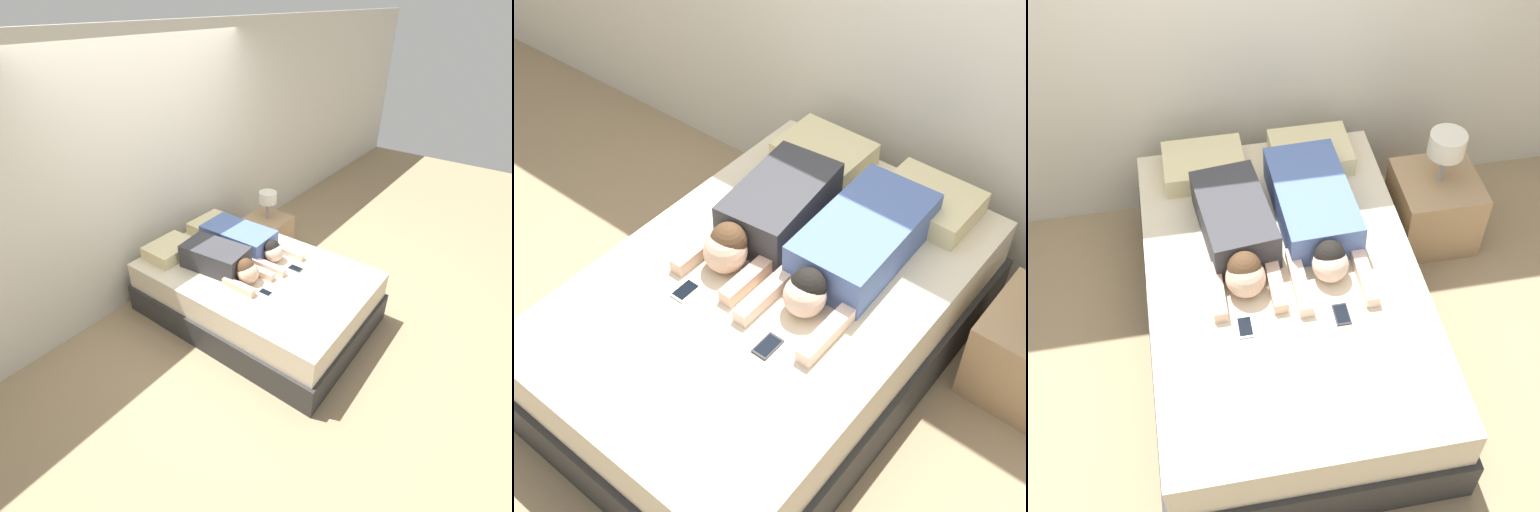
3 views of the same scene
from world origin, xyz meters
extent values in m
plane|color=#9E8460|center=(0.00, 0.00, 0.00)|extent=(12.00, 12.00, 0.00)
cube|color=beige|center=(0.00, 1.24, 1.30)|extent=(12.00, 0.06, 2.60)
cube|color=#2D2D2D|center=(0.00, 0.00, 0.15)|extent=(1.47, 2.18, 0.30)
cube|color=beige|center=(0.00, 0.00, 0.43)|extent=(1.41, 2.12, 0.26)
cube|color=beige|center=(-0.32, 0.85, 0.62)|extent=(0.46, 0.36, 0.12)
cube|color=beige|center=(0.32, 0.85, 0.62)|extent=(0.46, 0.36, 0.12)
cube|color=#333338|center=(-0.21, 0.33, 0.68)|extent=(0.41, 0.65, 0.23)
sphere|color=beige|center=(-0.21, -0.07, 0.66)|extent=(0.20, 0.20, 0.20)
sphere|color=#4C331E|center=(-0.21, -0.04, 0.71)|extent=(0.17, 0.17, 0.17)
cube|color=beige|center=(-0.35, -0.07, 0.59)|extent=(0.07, 0.34, 0.07)
cube|color=beige|center=(-0.06, -0.07, 0.59)|extent=(0.07, 0.34, 0.07)
cube|color=#4C66A5|center=(0.23, 0.40, 0.66)|extent=(0.42, 0.75, 0.21)
sphere|color=beige|center=(0.23, -0.05, 0.65)|extent=(0.19, 0.19, 0.19)
sphere|color=black|center=(0.23, -0.03, 0.70)|extent=(0.16, 0.16, 0.16)
cube|color=beige|center=(0.06, -0.09, 0.59)|extent=(0.07, 0.40, 0.07)
cube|color=beige|center=(0.40, -0.09, 0.59)|extent=(0.07, 0.40, 0.07)
cube|color=silver|center=(-0.25, -0.29, 0.56)|extent=(0.08, 0.13, 0.01)
cube|color=black|center=(-0.25, -0.29, 0.57)|extent=(0.06, 0.11, 0.00)
cube|color=#2D2D33|center=(0.23, -0.30, 0.56)|extent=(0.08, 0.13, 0.01)
cube|color=black|center=(0.23, -0.30, 0.57)|extent=(0.06, 0.11, 0.00)
camera|label=1|loc=(-2.52, -1.91, 2.77)|focal=28.00mm
camera|label=2|loc=(1.38, -1.71, 2.90)|focal=50.00mm
camera|label=3|loc=(-0.43, -2.30, 3.40)|focal=50.00mm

